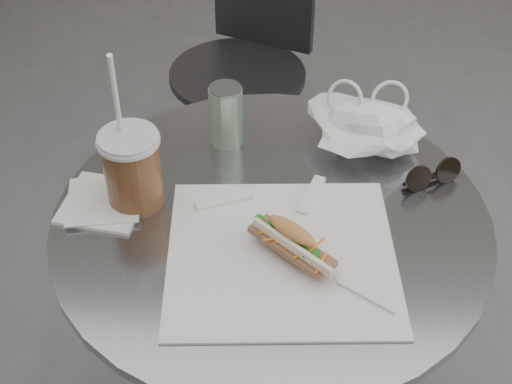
{
  "coord_description": "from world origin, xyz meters",
  "views": [
    {
      "loc": [
        0.01,
        -0.69,
        1.59
      ],
      "look_at": [
        -0.03,
        0.21,
        0.79
      ],
      "focal_mm": 50.0,
      "sensor_mm": 36.0,
      "label": 1
    }
  ],
  "objects_px": {
    "cafe_table": "(269,317)",
    "drink_can": "(226,115)",
    "banh_mi": "(292,243)",
    "sunglasses": "(432,176)",
    "chair_far": "(244,105)",
    "iced_coffee": "(132,168)"
  },
  "relations": [
    {
      "from": "chair_far",
      "to": "banh_mi",
      "type": "height_order",
      "value": "banh_mi"
    },
    {
      "from": "sunglasses",
      "to": "drink_can",
      "type": "xyz_separation_m",
      "value": [
        -0.38,
        0.12,
        0.04
      ]
    },
    {
      "from": "banh_mi",
      "to": "drink_can",
      "type": "distance_m",
      "value": 0.33
    },
    {
      "from": "banh_mi",
      "to": "sunglasses",
      "type": "xyz_separation_m",
      "value": [
        0.25,
        0.19,
        -0.01
      ]
    },
    {
      "from": "banh_mi",
      "to": "iced_coffee",
      "type": "xyz_separation_m",
      "value": [
        -0.27,
        0.13,
        0.04
      ]
    },
    {
      "from": "chair_far",
      "to": "drink_can",
      "type": "bearing_deg",
      "value": 112.51
    },
    {
      "from": "drink_can",
      "to": "sunglasses",
      "type": "bearing_deg",
      "value": -16.97
    },
    {
      "from": "banh_mi",
      "to": "sunglasses",
      "type": "distance_m",
      "value": 0.32
    },
    {
      "from": "cafe_table",
      "to": "drink_can",
      "type": "relative_size",
      "value": 6.19
    },
    {
      "from": "chair_far",
      "to": "sunglasses",
      "type": "relative_size",
      "value": 6.84
    },
    {
      "from": "chair_far",
      "to": "iced_coffee",
      "type": "bearing_deg",
      "value": 102.97
    },
    {
      "from": "cafe_table",
      "to": "chair_far",
      "type": "relative_size",
      "value": 1.01
    },
    {
      "from": "cafe_table",
      "to": "iced_coffee",
      "type": "height_order",
      "value": "iced_coffee"
    },
    {
      "from": "cafe_table",
      "to": "banh_mi",
      "type": "height_order",
      "value": "banh_mi"
    },
    {
      "from": "banh_mi",
      "to": "sunglasses",
      "type": "relative_size",
      "value": 1.7
    },
    {
      "from": "sunglasses",
      "to": "drink_can",
      "type": "distance_m",
      "value": 0.4
    },
    {
      "from": "cafe_table",
      "to": "chair_far",
      "type": "height_order",
      "value": "chair_far"
    },
    {
      "from": "banh_mi",
      "to": "iced_coffee",
      "type": "distance_m",
      "value": 0.3
    },
    {
      "from": "iced_coffee",
      "to": "drink_can",
      "type": "bearing_deg",
      "value": 50.66
    },
    {
      "from": "cafe_table",
      "to": "chair_far",
      "type": "bearing_deg",
      "value": 95.98
    },
    {
      "from": "cafe_table",
      "to": "chair_far",
      "type": "distance_m",
      "value": 0.93
    },
    {
      "from": "sunglasses",
      "to": "cafe_table",
      "type": "bearing_deg",
      "value": 173.81
    }
  ]
}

